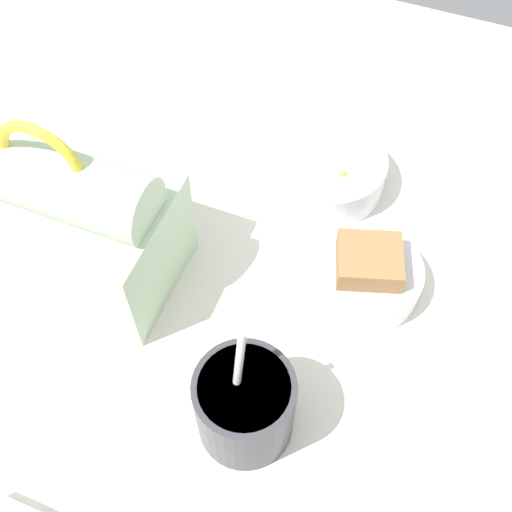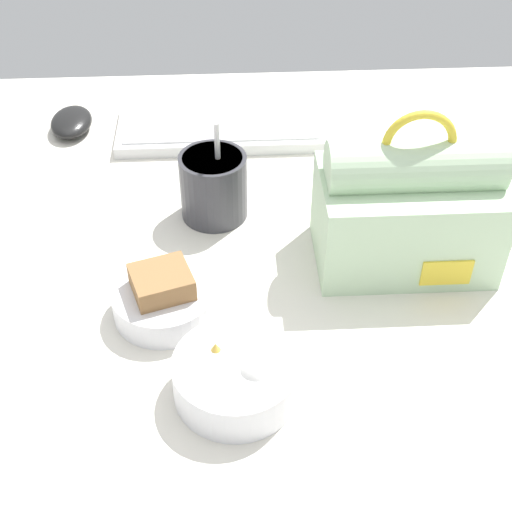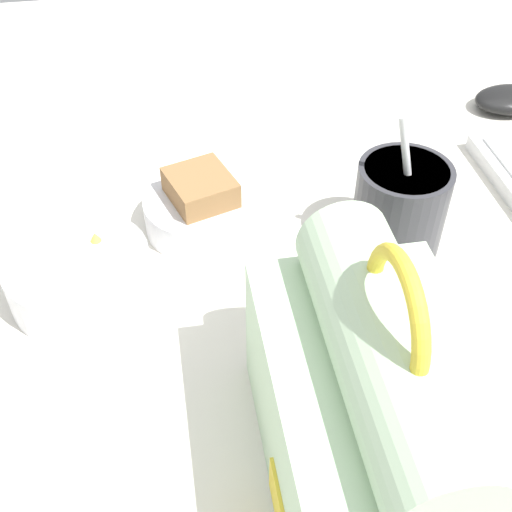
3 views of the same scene
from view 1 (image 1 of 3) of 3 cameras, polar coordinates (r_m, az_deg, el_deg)
name	(u,v)px [view 1 (image 1 of 3)]	position (r cm, az deg, el deg)	size (l,w,h in cm)	color
desk_surface	(294,311)	(68.66, 3.37, -4.88)	(140.00, 110.00, 2.00)	silver
lunch_bag	(67,220)	(66.94, -16.47, 3.11)	(21.44, 13.77, 21.00)	#B7D6AD
soup_cup	(244,405)	(58.03, -1.06, -13.09)	(8.93, 8.93, 15.27)	#333338
bento_bowl_sandwich	(366,274)	(67.91, 9.72, -1.60)	(11.80, 11.80, 6.23)	silver
bento_bowl_snacks	(329,171)	(75.64, 6.52, 7.53)	(13.02, 13.02, 5.78)	silver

